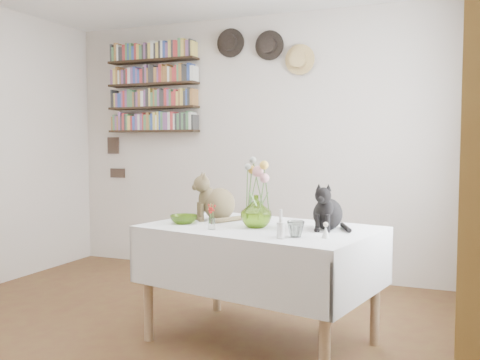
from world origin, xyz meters
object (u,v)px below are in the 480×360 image
at_px(flower_vase, 256,211).
at_px(bookshelf_unit, 153,88).
at_px(black_cat, 328,206).
at_px(dining_table, 261,255).
at_px(tabby_cat, 219,195).

bearing_deg(flower_vase, bookshelf_unit, 136.24).
bearing_deg(bookshelf_unit, black_cat, -36.03).
bearing_deg(dining_table, tabby_cat, 155.78).
relative_size(black_cat, bookshelf_unit, 0.29).
height_order(dining_table, flower_vase, flower_vase).
relative_size(dining_table, flower_vase, 7.66).
xyz_separation_m(black_cat, bookshelf_unit, (-2.21, 1.60, 0.94)).
height_order(dining_table, tabby_cat, tabby_cat).
height_order(dining_table, bookshelf_unit, bookshelf_unit).
relative_size(tabby_cat, black_cat, 1.16).
height_order(tabby_cat, black_cat, tabby_cat).
xyz_separation_m(dining_table, bookshelf_unit, (-1.79, 1.65, 1.28)).
bearing_deg(tabby_cat, dining_table, 26.81).
bearing_deg(dining_table, flower_vase, -104.67).
xyz_separation_m(black_cat, flower_vase, (-0.43, -0.10, -0.04)).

